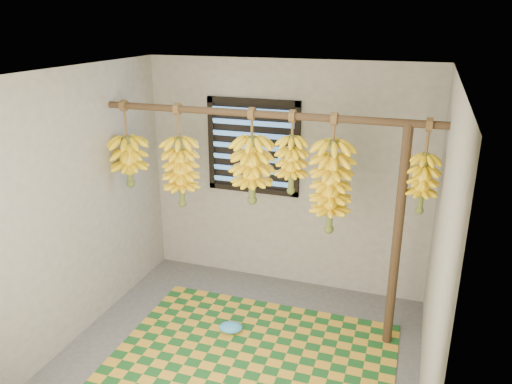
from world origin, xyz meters
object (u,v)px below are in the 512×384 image
at_px(banana_bunch_d, 291,164).
at_px(banana_bunch_f, 423,183).
at_px(banana_bunch_b, 181,172).
at_px(woven_mat, 250,363).
at_px(banana_bunch_a, 129,161).
at_px(banana_bunch_c, 252,170).
at_px(plastic_bag, 231,327).
at_px(banana_bunch_e, 331,187).
at_px(support_post, 397,241).

distance_m(banana_bunch_d, banana_bunch_f, 1.08).
distance_m(banana_bunch_b, banana_bunch_d, 1.08).
distance_m(woven_mat, banana_bunch_f, 2.07).
distance_m(banana_bunch_a, banana_bunch_c, 1.26).
bearing_deg(woven_mat, plastic_bag, 132.19).
xyz_separation_m(plastic_bag, banana_bunch_e, (0.81, 0.33, 1.36)).
relative_size(banana_bunch_b, banana_bunch_d, 1.34).
distance_m(banana_bunch_c, banana_bunch_f, 1.44).
bearing_deg(banana_bunch_c, banana_bunch_d, 0.00).
height_order(banana_bunch_a, banana_bunch_b, same).
height_order(support_post, banana_bunch_e, banana_bunch_e).
bearing_deg(banana_bunch_d, banana_bunch_f, 0.00).
bearing_deg(banana_bunch_b, support_post, -0.00).
bearing_deg(plastic_bag, banana_bunch_c, 73.72).
distance_m(support_post, banana_bunch_f, 0.55).
bearing_deg(woven_mat, banana_bunch_b, 143.56).
xyz_separation_m(plastic_bag, banana_bunch_b, (-0.61, 0.33, 1.35)).
height_order(support_post, banana_bunch_d, banana_bunch_d).
relative_size(support_post, banana_bunch_a, 2.40).
height_order(woven_mat, banana_bunch_f, banana_bunch_f).
xyz_separation_m(plastic_bag, banana_bunch_f, (1.54, 0.33, 1.47)).
relative_size(plastic_bag, banana_bunch_a, 0.27).
height_order(banana_bunch_c, banana_bunch_f, same).
height_order(banana_bunch_e, banana_bunch_f, same).
distance_m(support_post, plastic_bag, 1.71).
distance_m(plastic_bag, banana_bunch_c, 1.48).
relative_size(woven_mat, banana_bunch_c, 2.76).
distance_m(plastic_bag, banana_bunch_b, 1.52).
bearing_deg(banana_bunch_c, banana_bunch_f, 0.00).
bearing_deg(banana_bunch_c, support_post, 0.00).
relative_size(support_post, woven_mat, 0.85).
bearing_deg(banana_bunch_a, banana_bunch_e, -0.00).
bearing_deg(support_post, banana_bunch_a, 180.00).
bearing_deg(plastic_bag, banana_bunch_d, 36.14).
bearing_deg(banana_bunch_e, banana_bunch_a, 180.00).
xyz_separation_m(banana_bunch_b, banana_bunch_e, (1.41, -0.00, 0.00)).
distance_m(plastic_bag, banana_bunch_e, 1.62).
bearing_deg(banana_bunch_c, plastic_bag, -106.28).
relative_size(woven_mat, banana_bunch_e, 2.27).
bearing_deg(banana_bunch_c, woven_mat, -72.20).
distance_m(support_post, banana_bunch_e, 0.71).
bearing_deg(banana_bunch_b, banana_bunch_d, -0.00).
bearing_deg(banana_bunch_e, banana_bunch_f, 0.00).
xyz_separation_m(woven_mat, plastic_bag, (-0.32, 0.35, 0.05)).
relative_size(woven_mat, banana_bunch_b, 2.43).
height_order(woven_mat, plastic_bag, plastic_bag).
xyz_separation_m(support_post, plastic_bag, (-1.39, -0.33, -0.94)).
xyz_separation_m(banana_bunch_d, banana_bunch_e, (0.35, -0.00, -0.17)).
xyz_separation_m(banana_bunch_a, banana_bunch_c, (1.26, 0.00, 0.03)).
relative_size(banana_bunch_b, banana_bunch_c, 1.14).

